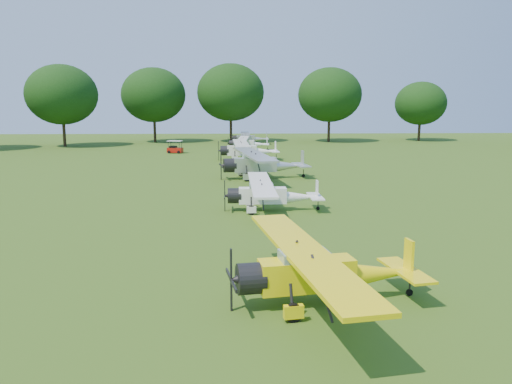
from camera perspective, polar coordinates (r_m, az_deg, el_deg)
ground at (r=28.03m, az=0.32°, el=-3.06°), size 160.00×160.00×0.00m
tree_belt at (r=27.89m, az=7.87°, el=13.39°), size 137.36×130.27×14.52m
aircraft_2 at (r=16.28m, az=7.43°, el=-8.67°), size 6.45×10.21×2.00m
aircraft_3 at (r=29.93m, az=1.60°, el=-0.09°), size 5.94×9.42×1.87m
aircraft_4 at (r=42.79m, az=0.61°, el=3.42°), size 7.71×12.21×2.40m
aircraft_5 at (r=56.94m, az=-1.11°, el=4.96°), size 6.95×11.06×2.18m
aircraft_6 at (r=69.26m, az=-1.02°, el=5.70°), size 5.78×9.21×1.81m
aircraft_7 at (r=79.20m, az=-0.86°, el=6.28°), size 5.98×9.49×1.88m
golf_cart at (r=65.80m, az=-9.27°, el=4.88°), size 2.09×1.54×1.62m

